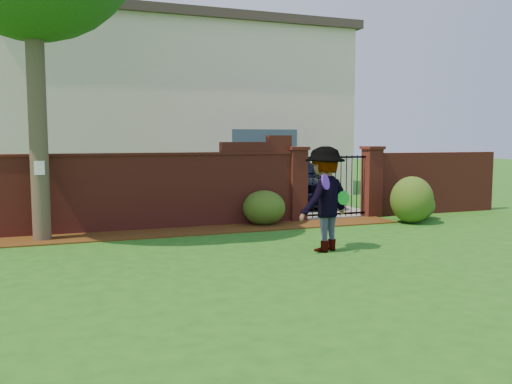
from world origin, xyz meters
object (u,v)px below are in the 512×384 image
object	(u,v)px
man	(326,199)
frisbee_purple	(326,182)
car	(292,180)
frisbee_green	(343,198)

from	to	relation	value
man	frisbee_purple	size ratio (longest dim) A/B	6.80
car	frisbee_green	xyz separation A→B (m)	(-1.94, -6.62, 0.18)
frisbee_purple	frisbee_green	world-z (taller)	frisbee_purple
frisbee_purple	frisbee_green	xyz separation A→B (m)	(0.55, 0.34, -0.34)
man	frisbee_green	size ratio (longest dim) A/B	7.42
frisbee_purple	man	bearing A→B (deg)	59.88
frisbee_green	frisbee_purple	bearing A→B (deg)	-148.47
frisbee_green	man	bearing A→B (deg)	-179.03
man	frisbee_green	bearing A→B (deg)	156.87
man	frisbee_green	world-z (taller)	man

